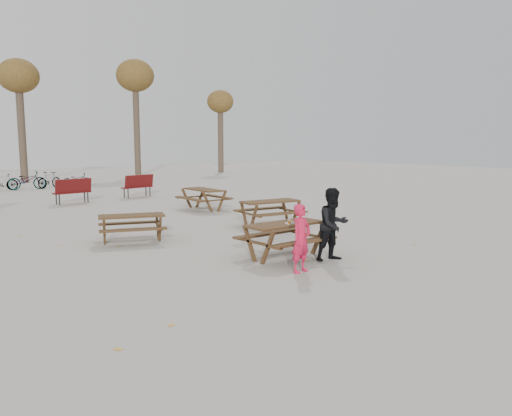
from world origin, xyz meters
TOP-DOWN VIEW (x-y plane):
  - ground at (0.00, 0.00)m, footprint 80.00×80.00m
  - main_picnic_table at (0.00, 0.00)m, footprint 1.80×1.45m
  - food_tray at (0.00, -0.16)m, footprint 0.18×0.11m
  - bread_roll at (0.00, -0.16)m, footprint 0.14×0.06m
  - soda_bottle at (-0.08, -0.22)m, footprint 0.07×0.07m
  - child at (-0.59, -1.10)m, footprint 0.54×0.40m
  - adult at (0.62, -0.85)m, footprint 0.84×0.70m
  - picnic_table_east at (2.48, 3.35)m, footprint 1.98×1.69m
  - picnic_table_north at (-1.84, 3.73)m, footprint 1.98×1.80m
  - picnic_table_far at (2.88, 7.58)m, footprint 1.52×1.86m
  - park_bench_row at (-1.59, 12.25)m, footprint 9.23×2.56m
  - tree_row at (0.90, 25.15)m, footprint 32.17×3.52m
  - fallen_leaves at (0.50, 2.50)m, footprint 11.00×11.00m

SIDE VIEW (x-z plane):
  - ground at x=0.00m, z-range 0.00..0.00m
  - fallen_leaves at x=0.50m, z-range 0.00..0.01m
  - picnic_table_north at x=-1.84m, z-range 0.00..0.70m
  - picnic_table_east at x=2.48m, z-range 0.00..0.77m
  - picnic_table_far at x=2.88m, z-range 0.00..0.78m
  - park_bench_row at x=-1.59m, z-range 0.00..1.03m
  - main_picnic_table at x=0.00m, z-range 0.20..0.97m
  - child at x=-0.59m, z-range 0.00..1.35m
  - adult at x=0.62m, z-range 0.00..1.57m
  - food_tray at x=0.00m, z-range 0.78..0.81m
  - bread_roll at x=0.00m, z-range 0.81..0.86m
  - soda_bottle at x=-0.08m, z-range 0.76..0.93m
  - tree_row at x=0.90m, z-range 2.06..10.32m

